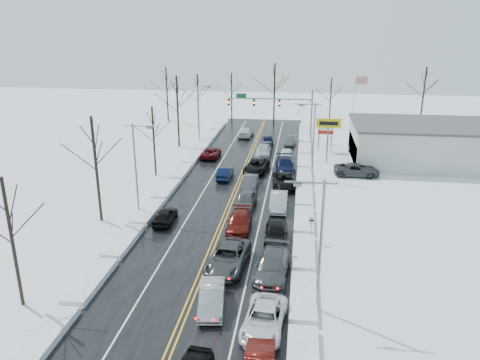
# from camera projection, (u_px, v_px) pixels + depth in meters

# --- Properties ---
(ground) EXTENTS (160.00, 160.00, 0.00)m
(ground) POSITION_uv_depth(u_px,v_px,m) (230.00, 203.00, 48.69)
(ground) COLOR silver
(ground) RESTS_ON ground
(road_surface) EXTENTS (14.00, 84.00, 0.01)m
(road_surface) POSITION_uv_depth(u_px,v_px,m) (233.00, 196.00, 50.56)
(road_surface) COLOR black
(road_surface) RESTS_ON ground
(snow_bank_left) EXTENTS (1.79, 72.00, 0.49)m
(snow_bank_left) POSITION_uv_depth(u_px,v_px,m) (165.00, 193.00, 51.51)
(snow_bank_left) COLOR white
(snow_bank_left) RESTS_ON ground
(snow_bank_right) EXTENTS (1.79, 72.00, 0.49)m
(snow_bank_right) POSITION_uv_depth(u_px,v_px,m) (304.00, 200.00, 49.61)
(snow_bank_right) COLOR white
(snow_bank_right) RESTS_ON ground
(traffic_signal_mast) EXTENTS (13.28, 0.39, 8.00)m
(traffic_signal_mast) POSITION_uv_depth(u_px,v_px,m) (279.00, 106.00, 72.75)
(traffic_signal_mast) COLOR slate
(traffic_signal_mast) RESTS_ON ground
(tires_plus_sign) EXTENTS (3.20, 0.34, 6.00)m
(tires_plus_sign) POSITION_uv_depth(u_px,v_px,m) (328.00, 126.00, 60.77)
(tires_plus_sign) COLOR slate
(tires_plus_sign) RESTS_ON ground
(used_vehicles_sign) EXTENTS (2.20, 0.22, 4.65)m
(used_vehicles_sign) POSITION_uv_depth(u_px,v_px,m) (326.00, 129.00, 66.95)
(used_vehicles_sign) COLOR slate
(used_vehicles_sign) RESTS_ON ground
(speed_limit_sign) EXTENTS (0.55, 0.09, 2.35)m
(speed_limit_sign) POSITION_uv_depth(u_px,v_px,m) (312.00, 224.00, 39.63)
(speed_limit_sign) COLOR slate
(speed_limit_sign) RESTS_ON ground
(flagpole) EXTENTS (1.87, 1.20, 10.00)m
(flagpole) POSITION_uv_depth(u_px,v_px,m) (355.00, 102.00, 73.03)
(flagpole) COLOR silver
(flagpole) RESTS_ON ground
(dealership_building) EXTENTS (20.40, 12.40, 5.30)m
(dealership_building) POSITION_uv_depth(u_px,v_px,m) (430.00, 143.00, 61.73)
(dealership_building) COLOR beige
(dealership_building) RESTS_ON ground
(streetlight_se) EXTENTS (3.20, 0.25, 9.00)m
(streetlight_se) POSITION_uv_depth(u_px,v_px,m) (318.00, 236.00, 29.05)
(streetlight_se) COLOR slate
(streetlight_se) RESTS_ON ground
(streetlight_ne) EXTENTS (3.20, 0.25, 9.00)m
(streetlight_ne) POSITION_uv_depth(u_px,v_px,m) (312.00, 134.00, 55.32)
(streetlight_ne) COLOR slate
(streetlight_ne) RESTS_ON ground
(streetlight_sw) EXTENTS (3.20, 0.25, 9.00)m
(streetlight_sw) POSITION_uv_depth(u_px,v_px,m) (137.00, 162.00, 44.25)
(streetlight_sw) COLOR slate
(streetlight_sw) RESTS_ON ground
(streetlight_nw) EXTENTS (3.20, 0.25, 9.00)m
(streetlight_nw) POSITION_uv_depth(u_px,v_px,m) (200.00, 109.00, 70.52)
(streetlight_nw) COLOR slate
(streetlight_nw) RESTS_ON ground
(tree_left_a) EXTENTS (3.60, 3.60, 9.00)m
(tree_left_a) POSITION_uv_depth(u_px,v_px,m) (8.00, 218.00, 29.26)
(tree_left_a) COLOR #2D231C
(tree_left_a) RESTS_ON ground
(tree_left_b) EXTENTS (4.00, 4.00, 10.00)m
(tree_left_b) POSITION_uv_depth(u_px,v_px,m) (94.00, 149.00, 42.23)
(tree_left_b) COLOR #2D231C
(tree_left_b) RESTS_ON ground
(tree_left_c) EXTENTS (3.40, 3.40, 8.50)m
(tree_left_c) POSITION_uv_depth(u_px,v_px,m) (153.00, 128.00, 55.58)
(tree_left_c) COLOR #2D231C
(tree_left_c) RESTS_ON ground
(tree_left_d) EXTENTS (4.20, 4.20, 10.50)m
(tree_left_d) POSITION_uv_depth(u_px,v_px,m) (177.00, 98.00, 68.35)
(tree_left_d) COLOR #2D231C
(tree_left_d) RESTS_ON ground
(tree_left_e) EXTENTS (3.80, 3.80, 9.50)m
(tree_left_e) POSITION_uv_depth(u_px,v_px,m) (198.00, 91.00, 79.79)
(tree_left_e) COLOR #2D231C
(tree_left_e) RESTS_ON ground
(tree_far_a) EXTENTS (4.00, 4.00, 10.00)m
(tree_far_a) POSITION_uv_depth(u_px,v_px,m) (167.00, 84.00, 86.20)
(tree_far_a) COLOR #2D231C
(tree_far_a) RESTS_ON ground
(tree_far_b) EXTENTS (3.60, 3.60, 9.00)m
(tree_far_b) POSITION_uv_depth(u_px,v_px,m) (232.00, 88.00, 85.87)
(tree_far_b) COLOR #2D231C
(tree_far_b) RESTS_ON ground
(tree_far_c) EXTENTS (4.40, 4.40, 11.00)m
(tree_far_c) POSITION_uv_depth(u_px,v_px,m) (275.00, 82.00, 82.54)
(tree_far_c) COLOR #2D231C
(tree_far_c) RESTS_ON ground
(tree_far_d) EXTENTS (3.40, 3.40, 8.50)m
(tree_far_d) POSITION_uv_depth(u_px,v_px,m) (331.00, 92.00, 83.27)
(tree_far_d) COLOR #2D231C
(tree_far_d) RESTS_ON ground
(tree_far_e) EXTENTS (4.20, 4.20, 10.50)m
(tree_far_e) POSITION_uv_depth(u_px,v_px,m) (425.00, 85.00, 81.29)
(tree_far_e) COLOR #2D231C
(tree_far_e) RESTS_ON ground
(queued_car_1) EXTENTS (2.14, 4.72, 1.50)m
(queued_car_1) POSITION_uv_depth(u_px,v_px,m) (212.00, 308.00, 30.92)
(queued_car_1) COLOR #929599
(queued_car_1) RESTS_ON ground
(queued_car_2) EXTENTS (3.21, 6.19, 1.67)m
(queued_car_2) POSITION_uv_depth(u_px,v_px,m) (228.00, 267.00, 36.08)
(queued_car_2) COLOR #3C3F41
(queued_car_2) RESTS_ON ground
(queued_car_3) EXTENTS (2.18, 5.15, 1.48)m
(queued_car_3) POSITION_uv_depth(u_px,v_px,m) (239.00, 229.00, 42.50)
(queued_car_3) COLOR #55100B
(queued_car_3) RESTS_ON ground
(queued_car_4) EXTENTS (2.18, 4.79, 1.59)m
(queued_car_4) POSITION_uv_depth(u_px,v_px,m) (246.00, 207.00, 47.54)
(queued_car_4) COLOR #464A4C
(queued_car_4) RESTS_ON ground
(queued_car_5) EXTENTS (1.58, 4.44, 1.46)m
(queued_car_5) POSITION_uv_depth(u_px,v_px,m) (250.00, 188.00, 52.90)
(queued_car_5) COLOR #3A3C3E
(queued_car_5) RESTS_ON ground
(queued_car_6) EXTENTS (3.25, 5.81, 1.54)m
(queued_car_6) POSITION_uv_depth(u_px,v_px,m) (256.00, 172.00, 58.72)
(queued_car_6) COLOR black
(queued_car_6) RESTS_ON ground
(queued_car_7) EXTENTS (2.19, 5.26, 1.52)m
(queued_car_7) POSITION_uv_depth(u_px,v_px,m) (263.00, 156.00, 65.63)
(queued_car_7) COLOR #ADAFB6
(queued_car_7) RESTS_ON ground
(queued_car_8) EXTENTS (1.94, 4.70, 1.60)m
(queued_car_8) POSITION_uv_depth(u_px,v_px,m) (267.00, 147.00, 70.33)
(queued_car_8) COLOR black
(queued_car_8) RESTS_ON ground
(queued_car_10) EXTENTS (2.80, 5.41, 1.46)m
(queued_car_10) POSITION_uv_depth(u_px,v_px,m) (264.00, 329.00, 28.75)
(queued_car_10) COLOR silver
(queued_car_10) RESTS_ON ground
(queued_car_11) EXTENTS (2.71, 5.95, 1.69)m
(queued_car_11) POSITION_uv_depth(u_px,v_px,m) (272.00, 276.00, 34.76)
(queued_car_11) COLOR #434549
(queued_car_11) RESTS_ON ground
(queued_car_12) EXTENTS (2.06, 4.90, 1.65)m
(queued_car_12) POSITION_uv_depth(u_px,v_px,m) (276.00, 241.00, 40.30)
(queued_car_12) COLOR black
(queued_car_12) RESTS_ON ground
(queued_car_13) EXTENTS (1.74, 4.88, 1.60)m
(queued_car_13) POSITION_uv_depth(u_px,v_px,m) (278.00, 209.00, 47.19)
(queued_car_13) COLOR #A1A3A8
(queued_car_13) RESTS_ON ground
(queued_car_14) EXTENTS (2.98, 5.66, 1.52)m
(queued_car_14) POSITION_uv_depth(u_px,v_px,m) (284.00, 187.00, 53.44)
(queued_car_14) COLOR black
(queued_car_14) RESTS_ON ground
(queued_car_15) EXTENTS (2.80, 6.02, 1.70)m
(queued_car_15) POSITION_uv_depth(u_px,v_px,m) (285.00, 172.00, 58.78)
(queued_car_15) COLOR black
(queued_car_15) RESTS_ON ground
(queued_car_16) EXTENTS (1.82, 4.28, 1.44)m
(queued_car_16) POSITION_uv_depth(u_px,v_px,m) (286.00, 160.00, 63.87)
(queued_car_16) COLOR silver
(queued_car_16) RESTS_ON ground
(queued_car_17) EXTENTS (1.64, 4.18, 1.35)m
(queued_car_17) POSITION_uv_depth(u_px,v_px,m) (290.00, 145.00, 71.39)
(queued_car_17) COLOR #404345
(queued_car_17) RESTS_ON ground
(oncoming_car_0) EXTENTS (1.58, 4.32, 1.41)m
(oncoming_car_0) POSITION_uv_depth(u_px,v_px,m) (225.00, 178.00, 56.28)
(oncoming_car_0) COLOR black
(oncoming_car_0) RESTS_ON ground
(oncoming_car_1) EXTENTS (2.35, 5.03, 1.39)m
(oncoming_car_1) POSITION_uv_depth(u_px,v_px,m) (211.00, 157.00, 64.97)
(oncoming_car_1) COLOR #4E0A0E
(oncoming_car_1) RESTS_ON ground
(oncoming_car_2) EXTENTS (2.41, 5.23, 1.48)m
(oncoming_car_2) POSITION_uv_depth(u_px,v_px,m) (246.00, 137.00, 76.61)
(oncoming_car_2) COLOR silver
(oncoming_car_2) RESTS_ON ground
(oncoming_car_3) EXTENTS (1.76, 4.24, 1.44)m
(oncoming_car_3) POSITION_uv_depth(u_px,v_px,m) (165.00, 223.00, 43.96)
(oncoming_car_3) COLOR black
(oncoming_car_3) RESTS_ON ground
(parked_car_0) EXTENTS (5.60, 2.69, 1.54)m
(parked_car_0) POSITION_uv_depth(u_px,v_px,m) (356.00, 176.00, 57.23)
(parked_car_0) COLOR #393B3D
(parked_car_0) RESTS_ON ground
(parked_car_1) EXTENTS (2.86, 5.94, 1.67)m
(parked_car_1) POSITION_uv_depth(u_px,v_px,m) (376.00, 164.00, 62.07)
(parked_car_1) COLOR #46494C
(parked_car_1) RESTS_ON ground
(parked_car_2) EXTENTS (2.18, 4.39, 1.44)m
(parked_car_2) POSITION_uv_depth(u_px,v_px,m) (354.00, 151.00, 68.29)
(parked_car_2) COLOR black
(parked_car_2) RESTS_ON ground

